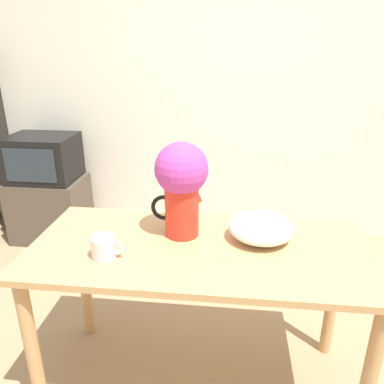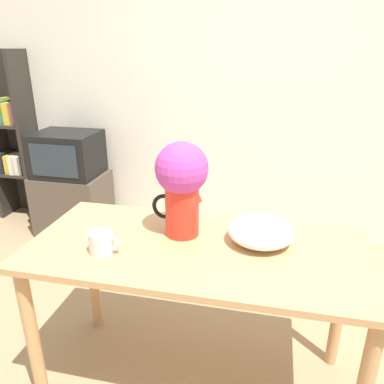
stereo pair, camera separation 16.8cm
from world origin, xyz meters
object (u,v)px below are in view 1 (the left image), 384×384
Objects in this scene: flower_vase at (181,181)px; white_bowl at (261,228)px; coffee_mug at (104,247)px; tv_set at (43,158)px.

flower_vase reaches higher than white_bowl.
coffee_mug is 0.26× the size of tv_set.
flower_vase is at bearing 178.96° from white_bowl.
coffee_mug is at bearing -140.63° from flower_vase.
tv_set is at bearing 124.50° from coffee_mug.
white_bowl reaches higher than coffee_mug.
white_bowl is at bearing -37.62° from tv_set.
coffee_mug is 1.91m from tv_set.
white_bowl is 0.54× the size of tv_set.
tv_set is (-1.38, 1.33, -0.32)m from flower_vase.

